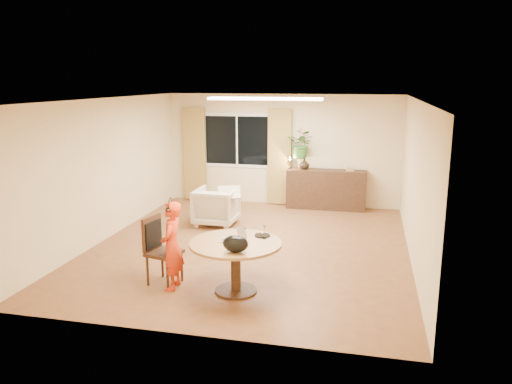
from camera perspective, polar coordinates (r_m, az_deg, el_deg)
floor at (r=9.01m, az=-0.62°, el=-6.22°), size 6.50×6.50×0.00m
ceiling at (r=8.52m, az=-0.66°, el=10.54°), size 6.50×6.50×0.00m
wall_back at (r=11.81m, az=3.03°, el=4.82°), size 5.50×0.00×5.50m
wall_left at (r=9.68m, az=-16.70°, el=2.52°), size 0.00×6.50×6.50m
wall_right at (r=8.48m, az=17.76°, el=1.06°), size 0.00×6.50×6.50m
window at (r=12.00m, az=-2.18°, el=5.91°), size 1.70×0.03×1.30m
curtain_left at (r=12.29m, az=-7.01°, el=4.32°), size 0.55×0.08×2.25m
curtain_right at (r=11.75m, az=2.70°, el=4.01°), size 0.55×0.08×2.25m
ceiling_panel at (r=9.69m, az=1.02°, el=10.60°), size 2.20×0.35×0.05m
dining_table at (r=6.98m, az=-2.34°, el=-6.96°), size 1.29×1.29×0.73m
dining_chair at (r=7.40m, az=-10.46°, el=-6.64°), size 0.57×0.54×0.99m
child at (r=7.17m, az=-9.59°, el=-6.08°), size 0.50×0.35×1.28m
laptop at (r=6.93m, az=-2.85°, el=-4.74°), size 0.37×0.27×0.23m
tumbler at (r=7.20m, az=-1.36°, el=-4.57°), size 0.09×0.09×0.10m
wine_glass at (r=7.05m, az=0.95°, el=-4.56°), size 0.08×0.08×0.20m
pot_lid at (r=7.17m, az=0.74°, el=-4.91°), size 0.25×0.25×0.04m
handbag at (r=6.50m, az=-2.36°, el=-5.94°), size 0.39×0.30×0.23m
armchair at (r=10.25m, az=-4.54°, el=-1.66°), size 0.84×0.86×0.77m
throw at (r=10.05m, az=-3.11°, el=0.40°), size 0.59×0.66×0.03m
sideboard at (r=11.60m, az=8.02°, el=0.30°), size 1.81×0.44×0.90m
vase at (r=11.54m, az=5.54°, el=3.22°), size 0.27×0.27×0.25m
bouquet at (r=11.48m, az=5.20°, el=5.47°), size 0.68×0.62×0.66m
book_stack at (r=11.47m, az=10.72°, el=2.57°), size 0.19×0.15×0.08m
desk_lamp at (r=11.53m, az=3.90°, el=3.41°), size 0.14×0.14×0.32m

